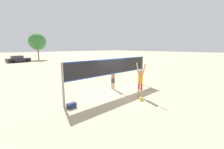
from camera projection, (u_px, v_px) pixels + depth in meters
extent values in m
plane|color=#C6B28C|center=(112.00, 93.00, 10.60)|extent=(200.00, 200.00, 0.00)
cylinder|color=gray|center=(63.00, 85.00, 7.89)|extent=(0.12, 0.12, 2.42)
cylinder|color=gray|center=(142.00, 71.00, 12.87)|extent=(0.12, 0.12, 2.42)
cube|color=black|center=(112.00, 67.00, 10.26)|extent=(7.12, 0.02, 1.07)
cube|color=#1E4CB2|center=(112.00, 59.00, 10.16)|extent=(7.12, 0.03, 0.06)
cube|color=#1E4CB2|center=(112.00, 74.00, 10.35)|extent=(7.12, 0.03, 0.06)
cylinder|color=tan|center=(141.00, 94.00, 9.59)|extent=(0.11, 0.11, 0.50)
cylinder|color=red|center=(141.00, 87.00, 9.51)|extent=(0.12, 0.12, 0.41)
cylinder|color=tan|center=(139.00, 93.00, 9.73)|extent=(0.11, 0.11, 0.50)
cylinder|color=red|center=(139.00, 86.00, 9.65)|extent=(0.12, 0.12, 0.41)
cylinder|color=orange|center=(140.00, 79.00, 9.49)|extent=(0.28, 0.28, 0.64)
sphere|color=tan|center=(141.00, 72.00, 9.41)|extent=(0.25, 0.25, 0.25)
cylinder|color=tan|center=(144.00, 69.00, 9.20)|extent=(0.08, 0.23, 0.72)
cylinder|color=tan|center=(138.00, 68.00, 9.54)|extent=(0.08, 0.23, 0.72)
cylinder|color=tan|center=(112.00, 86.00, 11.66)|extent=(0.11, 0.11, 0.48)
cylinder|color=black|center=(112.00, 80.00, 11.58)|extent=(0.12, 0.12, 0.39)
cylinder|color=tan|center=(114.00, 86.00, 11.52)|extent=(0.11, 0.11, 0.48)
cylinder|color=black|center=(114.00, 81.00, 11.44)|extent=(0.12, 0.12, 0.39)
cylinder|color=tan|center=(113.00, 74.00, 11.42)|extent=(0.28, 0.28, 0.61)
sphere|color=tan|center=(113.00, 69.00, 11.35)|extent=(0.24, 0.24, 0.24)
cylinder|color=tan|center=(111.00, 66.00, 11.48)|extent=(0.08, 0.22, 0.69)
cylinder|color=tan|center=(115.00, 66.00, 11.14)|extent=(0.08, 0.22, 0.69)
sphere|color=yellow|center=(141.00, 99.00, 9.10)|extent=(0.23, 0.23, 0.23)
cube|color=navy|center=(71.00, 105.00, 7.97)|extent=(0.48, 0.26, 0.27)
cube|color=#232328|center=(19.00, 60.00, 31.95)|extent=(4.63, 2.27, 0.75)
cube|color=#2D333D|center=(17.00, 57.00, 31.66)|extent=(2.19, 1.82, 0.56)
cylinder|color=black|center=(24.00, 60.00, 33.54)|extent=(0.66, 0.30, 0.64)
cylinder|color=black|center=(27.00, 61.00, 32.55)|extent=(0.66, 0.30, 0.64)
cylinder|color=black|center=(10.00, 61.00, 31.42)|extent=(0.66, 0.30, 0.64)
cylinder|color=black|center=(13.00, 62.00, 30.42)|extent=(0.66, 0.30, 0.64)
cylinder|color=brown|center=(38.00, 53.00, 38.69)|extent=(0.30, 0.30, 3.44)
sphere|color=#387A38|center=(37.00, 42.00, 38.18)|extent=(4.19, 4.19, 4.19)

